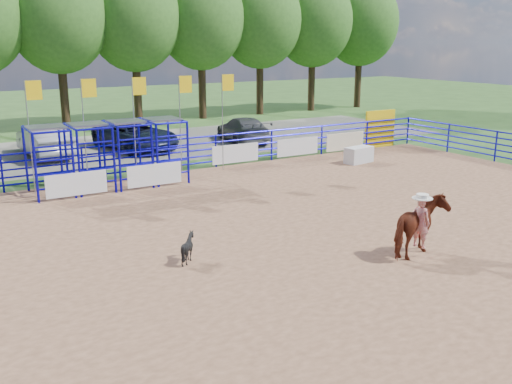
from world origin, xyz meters
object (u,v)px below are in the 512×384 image
calf (188,248)px  car_c (135,135)px  announcer_table (359,155)px  car_b (44,140)px  car_d (243,129)px  horse_and_rider (420,224)px

calf → car_c: 16.76m
announcer_table → car_c: car_c is taller
calf → car_b: size_ratio=0.15×
car_d → announcer_table: bearing=112.4°
calf → car_b: car_b is taller
announcer_table → horse_and_rider: bearing=-123.2°
announcer_table → calf: bearing=-148.5°
announcer_table → car_c: size_ratio=0.25×
car_b → car_c: 4.55m
car_c → car_d: size_ratio=1.17×
announcer_table → car_c: 11.82m
announcer_table → car_c: (-7.88, 8.81, 0.40)m
announcer_table → car_b: 15.51m
horse_and_rider → calf: bearing=153.2°
calf → car_d: car_d is taller
car_b → calf: bearing=87.7°
calf → car_b: 16.73m
car_b → car_d: car_b is taller
announcer_table → horse_and_rider: horse_and_rider is taller
announcer_table → car_d: (-1.75, 7.99, 0.31)m
announcer_table → car_d: bearing=102.4°
calf → car_c: (4.23, 16.22, 0.40)m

